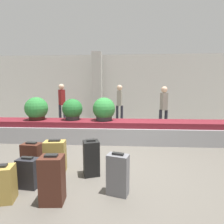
% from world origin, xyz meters
% --- Properties ---
extents(ground_plane, '(18.00, 18.00, 0.00)m').
position_xyz_m(ground_plane, '(0.00, 0.00, 0.00)').
color(ground_plane, '#59544C').
extents(back_wall, '(18.00, 0.06, 3.20)m').
position_xyz_m(back_wall, '(0.00, 5.52, 1.60)').
color(back_wall, silver).
rests_on(back_wall, ground_plane).
extents(carousel, '(7.67, 0.91, 0.61)m').
position_xyz_m(carousel, '(0.00, 1.65, 0.29)').
color(carousel, '#9E9EA3').
rests_on(carousel, ground_plane).
extents(pillar, '(0.43, 0.43, 3.20)m').
position_xyz_m(pillar, '(-0.91, 4.90, 1.60)').
color(pillar, beige).
rests_on(pillar, ground_plane).
extents(suitcase_1, '(0.33, 0.32, 0.65)m').
position_xyz_m(suitcase_1, '(-0.24, -0.42, 0.31)').
color(suitcase_1, black).
rests_on(suitcase_1, ground_plane).
extents(suitcase_2, '(0.32, 0.26, 0.67)m').
position_xyz_m(suitcase_2, '(-0.61, -1.21, 0.32)').
color(suitcase_2, '#472319').
rests_on(suitcase_2, ground_plane).
extents(suitcase_3, '(0.34, 0.26, 0.62)m').
position_xyz_m(suitcase_3, '(0.25, -0.96, 0.30)').
color(suitcase_3, slate).
rests_on(suitcase_3, ground_plane).
extents(suitcase_4, '(0.38, 0.31, 0.52)m').
position_xyz_m(suitcase_4, '(-1.31, -1.23, 0.25)').
color(suitcase_4, '#A3843D').
rests_on(suitcase_4, ground_plane).
extents(suitcase_5, '(0.40, 0.27, 0.61)m').
position_xyz_m(suitcase_5, '(-0.92, -0.34, 0.29)').
color(suitcase_5, '#A3843D').
rests_on(suitcase_5, ground_plane).
extents(suitcase_6, '(0.37, 0.25, 0.53)m').
position_xyz_m(suitcase_6, '(-1.40, -0.27, 0.25)').
color(suitcase_6, '#472319').
rests_on(suitcase_6, ground_plane).
extents(suitcase_7, '(0.32, 0.22, 0.49)m').
position_xyz_m(suitcase_7, '(-1.13, -0.87, 0.23)').
color(suitcase_7, '#232328').
rests_on(suitcase_7, ground_plane).
extents(potted_plant_0, '(0.66, 0.66, 0.67)m').
position_xyz_m(potted_plant_0, '(-2.25, 1.67, 0.92)').
color(potted_plant_0, '#381914').
rests_on(potted_plant_0, carousel).
extents(potted_plant_1, '(0.65, 0.65, 0.67)m').
position_xyz_m(potted_plant_1, '(-0.24, 1.68, 0.92)').
color(potted_plant_1, '#2D2D2D').
rests_on(potted_plant_1, carousel).
extents(potted_plant_2, '(0.60, 0.60, 0.62)m').
position_xyz_m(potted_plant_2, '(-1.18, 1.73, 0.91)').
color(potted_plant_2, '#2D2D2D').
rests_on(potted_plant_2, carousel).
extents(traveler_0, '(0.31, 0.34, 1.69)m').
position_xyz_m(traveler_0, '(0.17, 4.17, 1.01)').
color(traveler_0, '#282833').
rests_on(traveler_0, ground_plane).
extents(traveler_1, '(0.31, 0.34, 1.61)m').
position_xyz_m(traveler_1, '(1.78, 3.04, 0.95)').
color(traveler_1, '#282833').
rests_on(traveler_1, ground_plane).
extents(traveler_2, '(0.35, 0.36, 1.74)m').
position_xyz_m(traveler_2, '(-2.34, 4.10, 1.05)').
color(traveler_2, '#282833').
rests_on(traveler_2, ground_plane).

